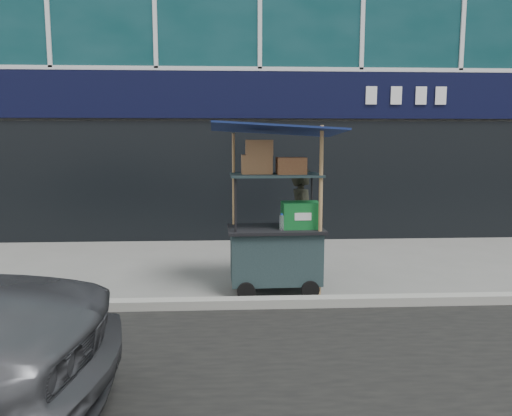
{
  "coord_description": "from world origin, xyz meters",
  "views": [
    {
      "loc": [
        -0.6,
        -6.09,
        2.07
      ],
      "look_at": [
        -0.21,
        1.2,
        1.04
      ],
      "focal_mm": 35.0,
      "sensor_mm": 36.0,
      "label": 1
    }
  ],
  "objects": [
    {
      "name": "vendor_man",
      "position": [
        0.48,
        1.18,
        0.83
      ],
      "size": [
        0.44,
        0.63,
        1.66
      ],
      "primitive_type": "imported",
      "rotation": [
        0.0,
        0.0,
        1.5
      ],
      "color": "black",
      "rests_on": "ground"
    },
    {
      "name": "vendor_cart",
      "position": [
        0.02,
        0.45,
        0.8
      ],
      "size": [
        1.72,
        1.23,
        2.28
      ],
      "rotation": [
        0.0,
        0.0,
        0.03
      ],
      "color": "#1A292C",
      "rests_on": "ground"
    },
    {
      "name": "ground",
      "position": [
        0.0,
        0.0,
        0.0
      ],
      "size": [
        80.0,
        80.0,
        0.0
      ],
      "primitive_type": "plane",
      "color": "slate",
      "rests_on": "ground"
    },
    {
      "name": "curb",
      "position": [
        0.0,
        -0.2,
        0.06
      ],
      "size": [
        80.0,
        0.18,
        0.12
      ],
      "primitive_type": "cube",
      "color": "#989990",
      "rests_on": "ground"
    }
  ]
}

